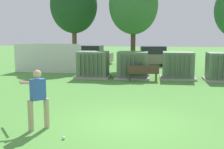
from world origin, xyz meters
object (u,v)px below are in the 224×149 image
object	(u,v)px
transformer_east	(223,67)
batter	(37,96)
parked_car_left_of_center	(151,56)
transformer_west	(93,65)
sports_ball	(64,138)
park_bench	(143,72)
parked_car_leftmost	(89,55)
transformer_mid_east	(178,66)
transformer_mid_west	(133,65)

from	to	relation	value
transformer_east	batter	bearing A→B (deg)	-126.65
batter	parked_car_left_of_center	xyz separation A→B (m)	(2.97, 17.05, -0.22)
transformer_west	sports_ball	bearing A→B (deg)	-82.02
park_bench	transformer_east	bearing A→B (deg)	11.02
batter	transformer_west	bearing A→B (deg)	92.77
parked_car_leftmost	parked_car_left_of_center	world-z (taller)	same
transformer_west	parked_car_left_of_center	world-z (taller)	same
sports_ball	parked_car_leftmost	xyz separation A→B (m)	(-3.50, 18.02, 0.71)
transformer_east	park_bench	world-z (taller)	transformer_east
transformer_mid_east	parked_car_leftmost	world-z (taller)	same
transformer_west	parked_car_left_of_center	size ratio (longest dim) A/B	0.48
transformer_mid_west	batter	distance (m)	9.95
transformer_mid_east	sports_ball	size ratio (longest dim) A/B	23.33
transformer_mid_west	parked_car_leftmost	xyz separation A→B (m)	(-4.49, 7.57, -0.04)
batter	parked_car_left_of_center	world-z (taller)	batter
transformer_west	parked_car_leftmost	bearing A→B (deg)	104.96
park_bench	parked_car_left_of_center	distance (m)	8.26
transformer_east	parked_car_left_of_center	world-z (taller)	same
transformer_west	transformer_east	bearing A→B (deg)	0.21
park_bench	batter	bearing A→B (deg)	-106.74
transformer_west	parked_car_leftmost	size ratio (longest dim) A/B	0.49
transformer_mid_west	parked_car_left_of_center	xyz separation A→B (m)	(1.00, 7.31, -0.04)
transformer_east	transformer_mid_west	bearing A→B (deg)	179.42
transformer_mid_east	parked_car_left_of_center	bearing A→B (deg)	103.40
transformer_mid_east	park_bench	distance (m)	2.33
transformer_west	batter	bearing A→B (deg)	-87.23
transformer_mid_east	sports_ball	bearing A→B (deg)	-109.10
sports_ball	parked_car_left_of_center	distance (m)	17.88
transformer_mid_east	transformer_east	size ratio (longest dim) A/B	1.00
transformer_west	transformer_mid_west	bearing A→B (deg)	1.92
parked_car_leftmost	transformer_east	bearing A→B (deg)	-38.09
park_bench	sports_ball	distance (m)	9.66
park_bench	parked_car_leftmost	world-z (taller)	parked_car_leftmost
transformer_mid_east	sports_ball	xyz separation A→B (m)	(-3.68, -10.64, -0.74)
transformer_mid_west	park_bench	size ratio (longest dim) A/B	1.14
transformer_mid_east	parked_car_left_of_center	world-z (taller)	same
transformer_mid_west	transformer_east	xyz separation A→B (m)	(5.24, -0.05, 0.00)
transformer_east	sports_ball	bearing A→B (deg)	-120.91
transformer_mid_west	parked_car_leftmost	size ratio (longest dim) A/B	0.49
transformer_mid_east	park_bench	size ratio (longest dim) A/B	1.14
transformer_mid_east	sports_ball	distance (m)	11.28
transformer_east	parked_car_left_of_center	size ratio (longest dim) A/B	0.48
sports_ball	parked_car_left_of_center	size ratio (longest dim) A/B	0.02
transformer_east	park_bench	size ratio (longest dim) A/B	1.14
park_bench	batter	size ratio (longest dim) A/B	1.06
sports_ball	parked_car_left_of_center	world-z (taller)	parked_car_left_of_center
transformer_mid_west	park_bench	xyz separation A→B (m)	(0.67, -0.94, -0.25)
transformer_west	transformer_mid_west	distance (m)	2.44
sports_ball	batter	bearing A→B (deg)	144.48
batter	parked_car_leftmost	xyz separation A→B (m)	(-2.51, 17.32, -0.22)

